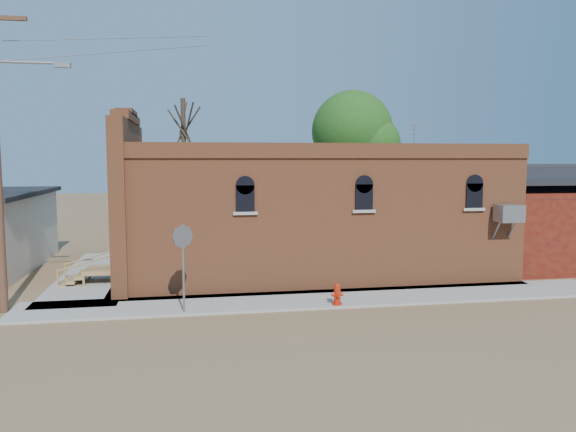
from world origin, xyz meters
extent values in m
plane|color=brown|center=(0.00, 0.00, 0.00)|extent=(120.00, 120.00, 0.00)
cube|color=#9E9991|center=(1.50, 0.90, 0.04)|extent=(19.00, 2.20, 0.08)
cube|color=#9E9991|center=(-6.30, 6.00, 0.04)|extent=(2.60, 10.00, 0.08)
cube|color=#AB5A34|center=(2.00, 5.50, 2.25)|extent=(14.00, 7.00, 4.50)
cube|color=black|center=(2.00, 5.50, 4.55)|extent=(13.80, 6.80, 0.12)
cube|color=#AB5A34|center=(-5.00, 5.50, 2.90)|extent=(0.50, 7.40, 5.80)
cube|color=navy|center=(-5.30, 4.30, 4.00)|extent=(0.08, 1.10, 1.56)
cube|color=gray|center=(8.10, 1.55, 2.60)|extent=(0.85, 0.65, 0.60)
cube|color=#510E0E|center=(11.50, 5.50, 1.60)|extent=(5.00, 6.00, 3.20)
cylinder|color=gray|center=(-7.30, 1.20, 7.20)|extent=(1.80, 0.08, 0.08)
cube|color=gray|center=(-6.30, 1.20, 7.15)|extent=(0.45, 0.22, 0.14)
cylinder|color=#403624|center=(-3.00, 13.00, 3.75)|extent=(0.24, 0.24, 7.50)
cylinder|color=#403624|center=(6.00, 13.50, 3.15)|extent=(0.28, 0.28, 6.30)
sphere|color=#284E16|center=(6.00, 13.50, 5.95)|extent=(4.40, 4.40, 4.40)
cylinder|color=red|center=(1.57, 0.00, 0.11)|extent=(0.31, 0.31, 0.06)
cylinder|color=red|center=(1.57, 0.00, 0.39)|extent=(0.22, 0.22, 0.50)
sphere|color=red|center=(1.57, 0.00, 0.65)|extent=(0.20, 0.20, 0.20)
cylinder|color=red|center=(1.57, -0.13, 0.39)|extent=(0.10, 0.12, 0.09)
cylinder|color=red|center=(1.44, 0.00, 0.39)|extent=(0.12, 0.10, 0.09)
cylinder|color=red|center=(1.70, 0.00, 0.39)|extent=(0.12, 0.10, 0.09)
cylinder|color=gray|center=(-2.99, 0.00, 1.23)|extent=(0.08, 0.08, 2.31)
cylinder|color=gray|center=(-2.99, -0.02, 2.28)|extent=(0.57, 0.45, 0.69)
cylinder|color=red|center=(-2.99, 0.02, 2.28)|extent=(0.57, 0.45, 0.69)
cylinder|color=navy|center=(-5.30, 5.19, 0.50)|extent=(0.67, 0.67, 0.85)
camera|label=1|loc=(-2.81, -16.09, 4.49)|focal=35.00mm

